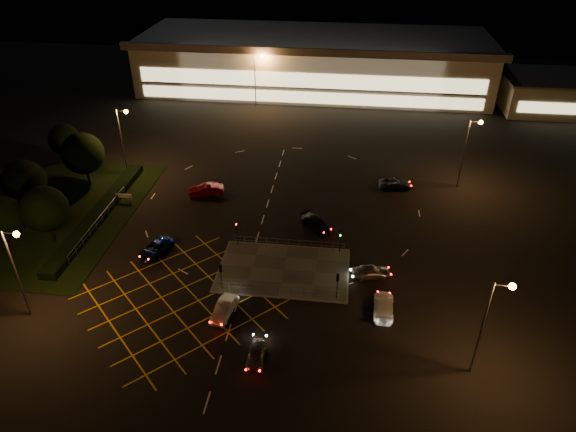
# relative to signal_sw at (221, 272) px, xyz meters

# --- Properties ---
(ground) EXTENTS (180.00, 180.00, 0.00)m
(ground) POSITION_rel_signal_sw_xyz_m (4.00, 5.99, -2.37)
(ground) COLOR black
(ground) RESTS_ON ground
(pedestrian_island) EXTENTS (14.00, 9.00, 0.12)m
(pedestrian_island) POSITION_rel_signal_sw_xyz_m (6.00, 3.99, -2.31)
(pedestrian_island) COLOR #4C4944
(pedestrian_island) RESTS_ON ground
(grass_verge) EXTENTS (18.00, 30.00, 0.08)m
(grass_verge) POSITION_rel_signal_sw_xyz_m (-24.00, 11.99, -2.33)
(grass_verge) COLOR black
(grass_verge) RESTS_ON ground
(hedge) EXTENTS (2.00, 26.00, 1.00)m
(hedge) POSITION_rel_signal_sw_xyz_m (-19.00, 11.99, -1.87)
(hedge) COLOR black
(hedge) RESTS_ON ground
(supermarket) EXTENTS (72.00, 26.50, 10.50)m
(supermarket) POSITION_rel_signal_sw_xyz_m (4.00, 67.95, 2.95)
(supermarket) COLOR beige
(supermarket) RESTS_ON ground
(retail_unit_a) EXTENTS (18.80, 14.80, 6.35)m
(retail_unit_a) POSITION_rel_signal_sw_xyz_m (50.00, 59.97, 0.85)
(retail_unit_a) COLOR beige
(retail_unit_a) RESTS_ON ground
(streetlight_sw) EXTENTS (1.78, 0.56, 10.03)m
(streetlight_sw) POSITION_rel_signal_sw_xyz_m (-17.56, -6.01, 4.20)
(streetlight_sw) COLOR slate
(streetlight_sw) RESTS_ON ground
(streetlight_se) EXTENTS (1.78, 0.56, 10.03)m
(streetlight_se) POSITION_rel_signal_sw_xyz_m (24.44, -8.01, 4.20)
(streetlight_se) COLOR slate
(streetlight_se) RESTS_ON ground
(streetlight_nw) EXTENTS (1.78, 0.56, 10.03)m
(streetlight_nw) POSITION_rel_signal_sw_xyz_m (-19.56, 23.99, 4.20)
(streetlight_nw) COLOR slate
(streetlight_nw) RESTS_ON ground
(streetlight_ne) EXTENTS (1.78, 0.56, 10.03)m
(streetlight_ne) POSITION_rel_signal_sw_xyz_m (28.44, 25.99, 4.20)
(streetlight_ne) COLOR slate
(streetlight_ne) RESTS_ON ground
(streetlight_far_left) EXTENTS (1.78, 0.56, 10.03)m
(streetlight_far_left) POSITION_rel_signal_sw_xyz_m (-5.56, 53.99, 4.20)
(streetlight_far_left) COLOR slate
(streetlight_far_left) RESTS_ON ground
(streetlight_far_right) EXTENTS (1.78, 0.56, 10.03)m
(streetlight_far_right) POSITION_rel_signal_sw_xyz_m (34.44, 55.99, 4.20)
(streetlight_far_right) COLOR slate
(streetlight_far_right) RESTS_ON ground
(signal_sw) EXTENTS (0.28, 0.30, 3.15)m
(signal_sw) POSITION_rel_signal_sw_xyz_m (0.00, 0.00, 0.00)
(signal_sw) COLOR black
(signal_sw) RESTS_ON pedestrian_island
(signal_se) EXTENTS (0.28, 0.30, 3.15)m
(signal_se) POSITION_rel_signal_sw_xyz_m (12.00, 0.00, 0.00)
(signal_se) COLOR black
(signal_se) RESTS_ON pedestrian_island
(signal_nw) EXTENTS (0.28, 0.30, 3.15)m
(signal_nw) POSITION_rel_signal_sw_xyz_m (0.00, 7.99, 0.00)
(signal_nw) COLOR black
(signal_nw) RESTS_ON pedestrian_island
(signal_ne) EXTENTS (0.28, 0.30, 3.15)m
(signal_ne) POSITION_rel_signal_sw_xyz_m (12.00, 7.99, 0.00)
(signal_ne) COLOR black
(signal_ne) RESTS_ON pedestrian_island
(tree_a) EXTENTS (5.04, 5.04, 6.86)m
(tree_a) POSITION_rel_signal_sw_xyz_m (-26.00, 3.99, 1.97)
(tree_a) COLOR black
(tree_a) RESTS_ON ground
(tree_b) EXTENTS (5.40, 5.40, 7.35)m
(tree_b) POSITION_rel_signal_sw_xyz_m (-28.00, 11.99, 2.28)
(tree_b) COLOR black
(tree_b) RESTS_ON ground
(tree_c) EXTENTS (5.76, 5.76, 7.84)m
(tree_c) POSITION_rel_signal_sw_xyz_m (-24.00, 19.99, 2.59)
(tree_c) COLOR black
(tree_c) RESTS_ON ground
(tree_d) EXTENTS (4.68, 4.68, 6.37)m
(tree_d) POSITION_rel_signal_sw_xyz_m (-30.00, 25.99, 1.65)
(tree_d) COLOR black
(tree_d) RESTS_ON ground
(tree_e) EXTENTS (5.40, 5.40, 7.35)m
(tree_e) POSITION_rel_signal_sw_xyz_m (-22.00, 5.99, 2.28)
(tree_e) COLOR black
(tree_e) RESTS_ON ground
(car_near_silver) EXTENTS (1.63, 3.87, 1.31)m
(car_near_silver) POSITION_rel_signal_sw_xyz_m (5.21, -8.75, -1.71)
(car_near_silver) COLOR #AFB1B6
(car_near_silver) RESTS_ON ground
(car_queue_white) EXTENTS (2.11, 4.37, 1.38)m
(car_queue_white) POSITION_rel_signal_sw_xyz_m (1.06, -3.65, -1.68)
(car_queue_white) COLOR #BBBBBB
(car_queue_white) RESTS_ON ground
(car_left_blue) EXTENTS (3.49, 5.11, 1.30)m
(car_left_blue) POSITION_rel_signal_sw_xyz_m (-9.11, 5.40, -1.72)
(car_left_blue) COLOR #0D1A50
(car_left_blue) RESTS_ON ground
(car_far_dkgrey) EXTENTS (4.66, 4.72, 1.37)m
(car_far_dkgrey) POSITION_rel_signal_sw_xyz_m (8.93, 12.88, -1.68)
(car_far_dkgrey) COLOR black
(car_far_dkgrey) RESTS_ON ground
(car_right_silver) EXTENTS (4.42, 2.46, 1.42)m
(car_right_silver) POSITION_rel_signal_sw_xyz_m (15.50, 4.05, -1.66)
(car_right_silver) COLOR #989B9F
(car_right_silver) RESTS_ON ground
(car_circ_red) EXTENTS (5.02, 2.85, 1.56)m
(car_circ_red) POSITION_rel_signal_sw_xyz_m (-6.75, 19.31, -1.58)
(car_circ_red) COLOR maroon
(car_circ_red) RESTS_ON ground
(car_east_grey) EXTENTS (4.85, 2.65, 1.29)m
(car_east_grey) POSITION_rel_signal_sw_xyz_m (19.21, 24.45, -1.72)
(car_east_grey) COLOR black
(car_east_grey) RESTS_ON ground
(car_approach_white) EXTENTS (2.16, 4.92, 1.41)m
(car_approach_white) POSITION_rel_signal_sw_xyz_m (16.70, -1.30, -1.66)
(car_approach_white) COLOR white
(car_approach_white) RESTS_ON ground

